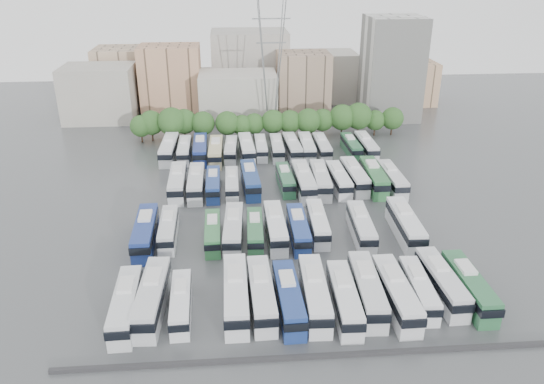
{
  "coord_description": "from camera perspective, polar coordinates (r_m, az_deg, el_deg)",
  "views": [
    {
      "loc": [
        -8.0,
        -77.69,
        40.34
      ],
      "look_at": [
        -1.43,
        4.7,
        3.0
      ],
      "focal_mm": 35.0,
      "sensor_mm": 36.0,
      "label": 1
    }
  ],
  "objects": [
    {
      "name": "apartment_tower",
      "position": [
        144.65,
        12.74,
        12.84
      ],
      "size": [
        14.0,
        14.0,
        26.0
      ],
      "primitive_type": "cube",
      "color": "silver",
      "rests_on": "ground"
    },
    {
      "name": "bus_r2_s11",
      "position": [
        101.1,
        8.87,
        1.72
      ],
      "size": [
        3.28,
        13.04,
        4.06
      ],
      "rotation": [
        0.0,
        0.0,
        0.04
      ],
      "color": "silver",
      "rests_on": "ground"
    },
    {
      "name": "bus_r1_s8",
      "position": [
        83.28,
        4.93,
        -3.33
      ],
      "size": [
        2.92,
        11.9,
        3.71
      ],
      "rotation": [
        0.0,
        0.0,
        -0.03
      ],
      "color": "silver",
      "rests_on": "ground"
    },
    {
      "name": "bus_r0_s8",
      "position": [
        66.42,
        7.78,
        -11.25
      ],
      "size": [
        3.19,
        12.77,
        3.98
      ],
      "rotation": [
        0.0,
        0.0,
        -0.03
      ],
      "color": "silver",
      "rests_on": "ground"
    },
    {
      "name": "bus_r1_s7",
      "position": [
        81.37,
        2.85,
        -3.95
      ],
      "size": [
        2.66,
        12.05,
        3.78
      ],
      "rotation": [
        0.0,
        0.0,
        -0.0
      ],
      "color": "navy",
      "rests_on": "ground"
    },
    {
      "name": "tree_line",
      "position": [
        125.32,
        -0.77,
        7.64
      ],
      "size": [
        64.72,
        7.78,
        8.3
      ],
      "color": "black",
      "rests_on": "ground"
    },
    {
      "name": "bus_r0_s10",
      "position": [
        68.3,
        13.19,
        -10.53
      ],
      "size": [
        3.04,
        13.31,
        4.17
      ],
      "rotation": [
        0.0,
        0.0,
        0.01
      ],
      "color": "silver",
      "rests_on": "ground"
    },
    {
      "name": "bus_r0_s2",
      "position": [
        66.48,
        -9.77,
        -11.66
      ],
      "size": [
        2.79,
        10.98,
        3.42
      ],
      "rotation": [
        0.0,
        0.0,
        0.04
      ],
      "color": "silver",
      "rests_on": "ground"
    },
    {
      "name": "bus_r3_s6",
      "position": [
        115.75,
        -1.2,
        4.81
      ],
      "size": [
        2.47,
        11.14,
        3.49
      ],
      "rotation": [
        0.0,
        0.0,
        -0.0
      ],
      "color": "silver",
      "rests_on": "ground"
    },
    {
      "name": "parapet",
      "position": [
        60.56,
        4.38,
        -17.22
      ],
      "size": [
        56.0,
        0.5,
        0.5
      ],
      "primitive_type": "cube",
      "color": "#2D2D30",
      "rests_on": "ground"
    },
    {
      "name": "bus_r0_s4",
      "position": [
        66.52,
        -3.92,
        -10.85
      ],
      "size": [
        3.03,
        13.61,
        4.27
      ],
      "rotation": [
        0.0,
        0.0,
        0.0
      ],
      "color": "silver",
      "rests_on": "ground"
    },
    {
      "name": "bus_r1_s1",
      "position": [
        82.87,
        -11.09,
        -3.93
      ],
      "size": [
        2.74,
        11.5,
        3.59
      ],
      "rotation": [
        0.0,
        0.0,
        0.02
      ],
      "color": "silver",
      "rests_on": "ground"
    },
    {
      "name": "bus_r3_s3",
      "position": [
        113.28,
        -6.07,
        4.38
      ],
      "size": [
        3.03,
        12.94,
        4.05
      ],
      "rotation": [
        0.0,
        0.0,
        -0.02
      ],
      "color": "#C6BA88",
      "rests_on": "ground"
    },
    {
      "name": "bus_r2_s1",
      "position": [
        98.63,
        -10.12,
        1.05
      ],
      "size": [
        3.13,
        13.19,
        4.12
      ],
      "rotation": [
        0.0,
        0.0,
        0.02
      ],
      "color": "silver",
      "rests_on": "ground"
    },
    {
      "name": "bus_r3_s5",
      "position": [
        114.72,
        -2.75,
        4.74
      ],
      "size": [
        3.43,
        12.9,
        4.01
      ],
      "rotation": [
        0.0,
        0.0,
        0.05
      ],
      "color": "silver",
      "rests_on": "ground"
    },
    {
      "name": "bus_r1_s6",
      "position": [
        81.56,
        0.37,
        -3.76
      ],
      "size": [
        2.94,
        12.74,
        3.99
      ],
      "rotation": [
        0.0,
        0.0,
        0.01
      ],
      "color": "silver",
      "rests_on": "ground"
    },
    {
      "name": "bus_r2_s2",
      "position": [
        97.95,
        -8.16,
        1.0
      ],
      "size": [
        2.88,
        12.87,
        4.03
      ],
      "rotation": [
        0.0,
        0.0,
        0.01
      ],
      "color": "silver",
      "rests_on": "ground"
    },
    {
      "name": "bus_r1_s12",
      "position": [
        84.54,
        14.14,
        -3.39
      ],
      "size": [
        3.39,
        13.64,
        4.25
      ],
      "rotation": [
        0.0,
        0.0,
        -0.03
      ],
      "color": "silver",
      "rests_on": "ground"
    },
    {
      "name": "city_buildings",
      "position": [
        153.04,
        -4.35,
        11.99
      ],
      "size": [
        102.0,
        35.0,
        20.0
      ],
      "color": "#9E998E",
      "rests_on": "ground"
    },
    {
      "name": "bus_r3_s12",
      "position": [
        117.79,
        8.51,
        4.91
      ],
      "size": [
        2.77,
        11.37,
        3.55
      ],
      "rotation": [
        0.0,
        0.0,
        0.03
      ],
      "color": "#2B6640",
      "rests_on": "ground"
    },
    {
      "name": "electricity_pylon",
      "position": [
        129.9,
        -0.08,
        14.7
      ],
      "size": [
        9.0,
        6.91,
        33.83
      ],
      "color": "slate",
      "rests_on": "ground"
    },
    {
      "name": "ground",
      "position": [
        87.9,
        1.18,
        -3.01
      ],
      "size": [
        220.0,
        220.0,
        0.0
      ],
      "primitive_type": "plane",
      "color": "#424447",
      "rests_on": "ground"
    },
    {
      "name": "bus_r3_s10",
      "position": [
        116.25,
        5.4,
        4.86
      ],
      "size": [
        2.65,
        11.92,
        3.74
      ],
      "rotation": [
        0.0,
        0.0,
        0.0
      ],
      "color": "silver",
      "rests_on": "ground"
    },
    {
      "name": "bus_r1_s4",
      "position": [
        81.2,
        -4.17,
        -3.97
      ],
      "size": [
        3.42,
        12.79,
        3.97
      ],
      "rotation": [
        0.0,
        0.0,
        -0.05
      ],
      "color": "silver",
      "rests_on": "ground"
    },
    {
      "name": "bus_r1_s3",
      "position": [
        81.1,
        -6.4,
        -4.32
      ],
      "size": [
        2.59,
        10.98,
        3.43
      ],
      "rotation": [
        0.0,
        0.0,
        0.02
      ],
      "color": "#30723E",
      "rests_on": "ground"
    },
    {
      "name": "bus_r2_s9",
      "position": [
        98.71,
        5.22,
        1.35
      ],
      "size": [
        3.29,
        13.09,
        4.08
      ],
      "rotation": [
        0.0,
        0.0,
        -0.04
      ],
      "color": "silver",
      "rests_on": "ground"
    },
    {
      "name": "bus_r0_s7",
      "position": [
        66.77,
        4.6,
        -10.78
      ],
      "size": [
        3.31,
        13.35,
        4.16
      ],
      "rotation": [
        0.0,
        0.0,
        -0.03
      ],
      "color": "silver",
      "rests_on": "ground"
    },
    {
      "name": "bus_r3_s1",
      "position": [
        115.53,
        -9.4,
        4.5
      ],
      "size": [
        2.7,
        11.8,
        3.69
      ],
      "rotation": [
        0.0,
        0.0,
        0.01
      ],
      "color": "silver",
      "rests_on": "ground"
    },
    {
      "name": "bus_r2_s12",
      "position": [
        101.11,
        10.88,
        1.63
      ],
      "size": [
        3.35,
        13.72,
        4.28
      ],
      "rotation": [
        0.0,
        0.0,
        -0.03
      ],
      "color": "#2E6C3B",
      "rests_on": "ground"
    },
    {
      "name": "bus_r3_s4",
      "position": [
        114.64,
        -4.44,
        4.57
      ],
      "size": [
        3.06,
        11.53,
        3.58
      ],
      "rotation": [
        0.0,
        0.0,
        -0.05
      ],
      "color": "silver",
      "rests_on": "ground"
    },
    {
      "name": "bus_r1_s0",
      "position": [
        82.14,
        -13.48,
        -4.2
      ],
      "size": [
        3.26,
        13.46,
        4.2
      ],
      "rotation": [
        0.0,
        0.0,
        0.03
      ],
      "color": "navy",
      "rests_on": "ground"
    },
    {
      "name": "bus_r3_s0",
      "position": [
        115.96,
        -11.02,
        4.58
      ],
      "size": [
        3.27,
        13.5,
        4.21
      ],
      "rotation": [
        0.0,
        0.0,
        -0.03
      ],
      "color": "silver",
      "rests_on": "ground"
    },
    {
      "name": "bus_r2_s7",
      "position": [
        99.15,
        1.44,
        1.39
      ],
      "size": [
        2.85,
        11.34,
        3.53
      ],
      "rotation": [
        0.0,
        0.0,
        0.03
      ],
      "color": "#2B6540",
      "rests_on": "ground"
    },
    {
      "name": "bus_r0_s1",
      "position": [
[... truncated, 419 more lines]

